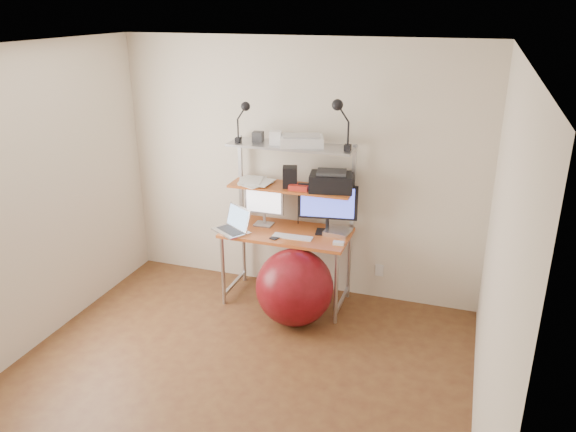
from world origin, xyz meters
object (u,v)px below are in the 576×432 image
printer (331,181)px  laptop (234,226)px  monitor_black (328,205)px  monitor_silver (264,202)px  exercise_ball (295,287)px

printer → laptop: bearing=-173.2°
laptop → monitor_black: bearing=49.0°
monitor_silver → exercise_ball: (0.46, -0.46, -0.62)m
monitor_black → monitor_silver: bearing=171.4°
monitor_silver → laptop: (-0.21, -0.25, -0.18)m
monitor_silver → laptop: size_ratio=1.01×
monitor_black → laptop: bearing=-172.3°
monitor_silver → laptop: 0.37m
monitor_silver → monitor_black: (0.63, -0.00, 0.05)m
monitor_silver → printer: size_ratio=1.00×
monitor_black → laptop: 0.91m
monitor_black → printer: printer is taller
laptop → monitor_silver: bearing=82.4°
monitor_black → printer: bearing=34.0°
exercise_ball → monitor_silver: bearing=135.3°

